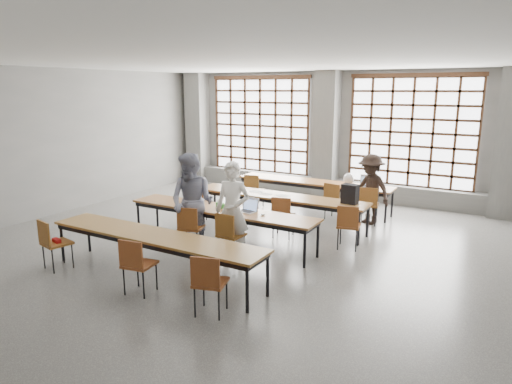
# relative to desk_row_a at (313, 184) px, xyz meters

# --- Properties ---
(floor) EXTENTS (11.00, 11.00, 0.00)m
(floor) POSITION_rel_desk_row_a_xyz_m (-0.31, -3.64, -0.66)
(floor) COLOR #52524F
(floor) RESTS_ON ground
(ceiling) EXTENTS (11.00, 11.00, 0.00)m
(ceiling) POSITION_rel_desk_row_a_xyz_m (-0.31, -3.64, 2.84)
(ceiling) COLOR silver
(ceiling) RESTS_ON floor
(wall_back) EXTENTS (10.00, 0.00, 10.00)m
(wall_back) POSITION_rel_desk_row_a_xyz_m (-0.31, 1.86, 1.09)
(wall_back) COLOR #5F5F5D
(wall_back) RESTS_ON floor
(wall_left) EXTENTS (0.00, 11.00, 11.00)m
(wall_left) POSITION_rel_desk_row_a_xyz_m (-5.31, -3.64, 1.09)
(wall_left) COLOR #5F5F5D
(wall_left) RESTS_ON floor
(column_left) EXTENTS (0.60, 0.55, 3.50)m
(column_left) POSITION_rel_desk_row_a_xyz_m (-4.81, 1.58, 1.09)
(column_left) COLOR #565653
(column_left) RESTS_ON floor
(column_mid) EXTENTS (0.60, 0.55, 3.50)m
(column_mid) POSITION_rel_desk_row_a_xyz_m (-0.31, 1.58, 1.09)
(column_mid) COLOR #565653
(column_mid) RESTS_ON floor
(column_right) EXTENTS (0.60, 0.55, 3.50)m
(column_right) POSITION_rel_desk_row_a_xyz_m (4.19, 1.58, 1.09)
(column_right) COLOR #565653
(column_right) RESTS_ON floor
(window_left) EXTENTS (3.32, 0.12, 3.00)m
(window_left) POSITION_rel_desk_row_a_xyz_m (-2.56, 1.78, 1.24)
(window_left) COLOR white
(window_left) RESTS_ON wall_back
(window_right) EXTENTS (3.32, 0.12, 3.00)m
(window_right) POSITION_rel_desk_row_a_xyz_m (1.94, 1.78, 1.24)
(window_right) COLOR white
(window_right) RESTS_ON wall_back
(sill_ledge) EXTENTS (9.80, 0.35, 0.50)m
(sill_ledge) POSITION_rel_desk_row_a_xyz_m (-0.31, 1.66, -0.41)
(sill_ledge) COLOR #565653
(sill_ledge) RESTS_ON floor
(desk_row_a) EXTENTS (4.00, 0.70, 0.73)m
(desk_row_a) POSITION_rel_desk_row_a_xyz_m (0.00, 0.00, 0.00)
(desk_row_a) COLOR brown
(desk_row_a) RESTS_ON floor
(desk_row_b) EXTENTS (4.00, 0.70, 0.73)m
(desk_row_b) POSITION_rel_desk_row_a_xyz_m (-0.06, -1.80, 0.00)
(desk_row_b) COLOR brown
(desk_row_b) RESTS_ON floor
(desk_row_c) EXTENTS (4.00, 0.70, 0.73)m
(desk_row_c) POSITION_rel_desk_row_a_xyz_m (-0.49, -3.41, 0.00)
(desk_row_c) COLOR brown
(desk_row_c) RESTS_ON floor
(desk_row_d) EXTENTS (4.00, 0.70, 0.73)m
(desk_row_d) POSITION_rel_desk_row_a_xyz_m (-0.51, -5.27, 0.00)
(desk_row_d) COLOR brown
(desk_row_d) RESTS_ON floor
(chair_back_left) EXTENTS (0.47, 0.47, 0.88)m
(chair_back_left) POSITION_rel_desk_row_a_xyz_m (-1.39, -0.63, -0.13)
(chair_back_left) COLOR brown
(chair_back_left) RESTS_ON floor
(chair_back_mid) EXTENTS (0.47, 0.48, 0.88)m
(chair_back_mid) POSITION_rel_desk_row_a_xyz_m (0.79, -0.63, -0.13)
(chair_back_mid) COLOR brown
(chair_back_mid) RESTS_ON floor
(chair_back_right) EXTENTS (0.49, 0.49, 0.88)m
(chair_back_right) POSITION_rel_desk_row_a_xyz_m (1.61, -0.63, -0.13)
(chair_back_right) COLOR brown
(chair_back_right) RESTS_ON floor
(chair_mid_left) EXTENTS (0.51, 0.52, 0.88)m
(chair_mid_left) POSITION_rel_desk_row_a_xyz_m (-1.68, -2.43, -0.13)
(chair_mid_left) COLOR brown
(chair_mid_left) RESTS_ON floor
(chair_mid_centre) EXTENTS (0.50, 0.50, 0.88)m
(chair_mid_centre) POSITION_rel_desk_row_a_xyz_m (0.36, -2.43, -0.13)
(chair_mid_centre) COLOR maroon
(chair_mid_centre) RESTS_ON floor
(chair_mid_right) EXTENTS (0.50, 0.50, 0.88)m
(chair_mid_right) POSITION_rel_desk_row_a_xyz_m (1.76, -2.43, -0.13)
(chair_mid_right) COLOR brown
(chair_mid_right) RESTS_ON floor
(chair_front_left) EXTENTS (0.52, 0.53, 0.88)m
(chair_front_left) POSITION_rel_desk_row_a_xyz_m (-0.77, -4.03, -0.13)
(chair_front_left) COLOR brown
(chair_front_left) RESTS_ON floor
(chair_front_right) EXTENTS (0.44, 0.44, 0.88)m
(chair_front_right) POSITION_rel_desk_row_a_xyz_m (0.10, -4.04, -0.13)
(chair_front_right) COLOR brown
(chair_front_right) RESTS_ON floor
(chair_near_left) EXTENTS (0.50, 0.50, 0.88)m
(chair_near_left) POSITION_rel_desk_row_a_xyz_m (-2.23, -5.90, -0.13)
(chair_near_left) COLOR brown
(chair_near_left) RESTS_ON floor
(chair_near_mid) EXTENTS (0.48, 0.48, 0.88)m
(chair_near_mid) POSITION_rel_desk_row_a_xyz_m (-0.30, -5.90, -0.13)
(chair_near_mid) COLOR brown
(chair_near_mid) RESTS_ON floor
(chair_near_right) EXTENTS (0.52, 0.52, 0.88)m
(chair_near_right) POSITION_rel_desk_row_a_xyz_m (1.01, -5.90, -0.13)
(chair_near_right) COLOR brown
(chair_near_right) RESTS_ON floor
(student_male) EXTENTS (0.70, 0.52, 1.77)m
(student_male) POSITION_rel_desk_row_a_xyz_m (0.11, -3.91, 0.22)
(student_male) COLOR white
(student_male) RESTS_ON floor
(student_female) EXTENTS (0.97, 0.80, 1.86)m
(student_female) POSITION_rel_desk_row_a_xyz_m (-0.79, -3.91, 0.26)
(student_female) COLOR #181E49
(student_female) RESTS_ON floor
(student_back) EXTENTS (1.18, 0.95, 1.59)m
(student_back) POSITION_rel_desk_row_a_xyz_m (1.60, -0.50, 0.13)
(student_back) COLOR black
(student_back) RESTS_ON floor
(laptop_front) EXTENTS (0.40, 0.35, 0.26)m
(laptop_front) POSITION_rel_desk_row_a_xyz_m (0.07, -3.30, 0.13)
(laptop_front) COLOR #B8B8BD
(laptop_front) RESTS_ON desk_row_c
(laptop_back) EXTENTS (0.40, 0.35, 0.26)m
(laptop_back) POSITION_rel_desk_row_a_xyz_m (1.34, 0.11, 0.13)
(laptop_back) COLOR #BDBCC2
(laptop_back) RESTS_ON desk_row_a
(mouse) EXTENTS (0.11, 0.09, 0.04)m
(mouse) POSITION_rel_desk_row_a_xyz_m (0.46, -3.43, 0.08)
(mouse) COLOR white
(mouse) RESTS_ON desk_row_c
(green_box) EXTENTS (0.26, 0.19, 0.09)m
(green_box) POSITION_rel_desk_row_a_xyz_m (-0.54, -3.33, 0.11)
(green_box) COLOR #337F29
(green_box) RESTS_ON desk_row_c
(phone) EXTENTS (0.14, 0.10, 0.01)m
(phone) POSITION_rel_desk_row_a_xyz_m (-0.31, -3.51, 0.07)
(phone) COLOR black
(phone) RESTS_ON desk_row_c
(paper_sheet_a) EXTENTS (0.34, 0.28, 0.00)m
(paper_sheet_a) POSITION_rel_desk_row_a_xyz_m (-0.66, -1.75, 0.07)
(paper_sheet_a) COLOR white
(paper_sheet_a) RESTS_ON desk_row_b
(paper_sheet_b) EXTENTS (0.32, 0.24, 0.00)m
(paper_sheet_b) POSITION_rel_desk_row_a_xyz_m (-0.36, -1.85, 0.07)
(paper_sheet_b) COLOR silver
(paper_sheet_b) RESTS_ON desk_row_b
(paper_sheet_c) EXTENTS (0.30, 0.21, 0.00)m
(paper_sheet_c) POSITION_rel_desk_row_a_xyz_m (0.04, -1.80, 0.07)
(paper_sheet_c) COLOR white
(paper_sheet_c) RESTS_ON desk_row_b
(backpack) EXTENTS (0.34, 0.23, 0.40)m
(backpack) POSITION_rel_desk_row_a_xyz_m (1.54, -1.75, 0.27)
(backpack) COLOR black
(backpack) RESTS_ON desk_row_b
(plastic_bag) EXTENTS (0.28, 0.23, 0.29)m
(plastic_bag) POSITION_rel_desk_row_a_xyz_m (0.90, 0.05, 0.21)
(plastic_bag) COLOR white
(plastic_bag) RESTS_ON desk_row_a
(red_pouch) EXTENTS (0.21, 0.13, 0.06)m
(red_pouch) POSITION_rel_desk_row_a_xyz_m (-2.21, -5.82, -0.16)
(red_pouch) COLOR maroon
(red_pouch) RESTS_ON chair_near_left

